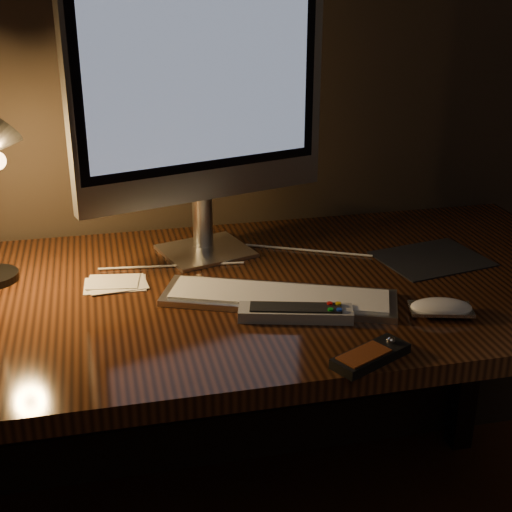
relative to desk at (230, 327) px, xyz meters
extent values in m
cube|color=#3D1E0E|center=(0.00, -0.07, 0.11)|extent=(1.60, 0.75, 0.04)
cube|color=black|center=(0.75, 0.25, -0.27)|extent=(0.06, 0.06, 0.71)
cube|color=black|center=(0.00, 0.27, -0.17)|extent=(1.48, 0.02, 0.51)
cube|color=silver|center=(-0.03, 0.13, 0.13)|extent=(0.23, 0.21, 0.01)
cylinder|color=silver|center=(-0.03, 0.16, 0.20)|extent=(0.06, 0.06, 0.12)
cube|color=silver|center=(-0.03, 0.12, 0.49)|extent=(0.56, 0.19, 0.47)
cube|color=black|center=(-0.03, 0.10, 0.53)|extent=(0.52, 0.15, 0.39)
cube|color=#99ABD1|center=(-0.03, 0.10, 0.53)|extent=(0.48, 0.14, 0.35)
cube|color=silver|center=(0.07, -0.15, 0.14)|extent=(0.47, 0.29, 0.02)
cube|color=black|center=(0.45, -0.03, 0.13)|extent=(0.25, 0.22, 0.00)
ellipsoid|color=white|center=(0.35, -0.28, 0.14)|extent=(0.13, 0.09, 0.02)
cube|color=black|center=(0.16, -0.41, 0.14)|extent=(0.15, 0.11, 0.02)
cube|color=brown|center=(0.16, -0.41, 0.15)|extent=(0.10, 0.08, 0.00)
sphere|color=silver|center=(0.16, -0.41, 0.15)|extent=(0.02, 0.02, 0.02)
cube|color=#97999C|center=(0.08, -0.23, 0.14)|extent=(0.22, 0.11, 0.02)
cube|color=black|center=(0.08, -0.23, 0.15)|extent=(0.17, 0.08, 0.00)
cylinder|color=red|center=(0.08, -0.23, 0.15)|extent=(0.01, 0.01, 0.00)
cylinder|color=#0C8C19|center=(0.08, -0.23, 0.15)|extent=(0.01, 0.01, 0.00)
cylinder|color=gold|center=(0.08, -0.23, 0.15)|extent=(0.01, 0.01, 0.00)
cylinder|color=#1433BF|center=(0.08, -0.23, 0.15)|extent=(0.01, 0.01, 0.00)
cube|color=white|center=(-0.24, -0.01, 0.13)|extent=(0.13, 0.09, 0.01)
cylinder|color=white|center=(0.04, 0.06, 0.13)|extent=(0.58, 0.20, 0.01)
camera|label=1|loc=(-0.25, -1.36, 0.73)|focal=50.00mm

